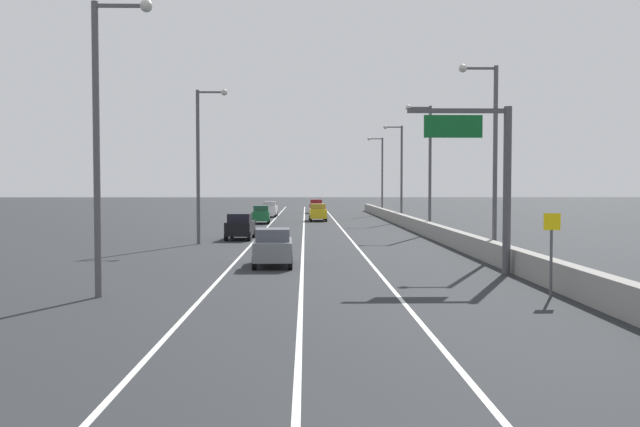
# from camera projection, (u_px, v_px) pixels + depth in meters

# --- Properties ---
(ground_plane) EXTENTS (320.00, 320.00, 0.00)m
(ground_plane) POSITION_uv_depth(u_px,v_px,m) (323.00, 223.00, 71.52)
(ground_plane) COLOR #26282B
(lane_stripe_left) EXTENTS (0.16, 130.00, 0.00)m
(lane_stripe_left) POSITION_uv_depth(u_px,v_px,m) (266.00, 229.00, 62.41)
(lane_stripe_left) COLOR silver
(lane_stripe_left) RESTS_ON ground_plane
(lane_stripe_center) EXTENTS (0.16, 130.00, 0.00)m
(lane_stripe_center) POSITION_uv_depth(u_px,v_px,m) (304.00, 229.00, 62.49)
(lane_stripe_center) COLOR silver
(lane_stripe_center) RESTS_ON ground_plane
(lane_stripe_right) EXTENTS (0.16, 130.00, 0.00)m
(lane_stripe_right) POSITION_uv_depth(u_px,v_px,m) (342.00, 229.00, 62.56)
(lane_stripe_right) COLOR silver
(lane_stripe_right) RESTS_ON ground_plane
(jersey_barrier_right) EXTENTS (0.60, 120.00, 1.10)m
(jersey_barrier_right) POSITION_uv_depth(u_px,v_px,m) (443.00, 235.00, 47.69)
(jersey_barrier_right) COLOR gray
(jersey_barrier_right) RESTS_ON ground_plane
(overhead_sign_gantry) EXTENTS (4.68, 0.36, 7.50)m
(overhead_sign_gantry) POSITION_uv_depth(u_px,v_px,m) (491.00, 169.00, 30.41)
(overhead_sign_gantry) COLOR #47474C
(overhead_sign_gantry) RESTS_ON ground_plane
(speed_advisory_sign) EXTENTS (0.60, 0.11, 3.00)m
(speed_advisory_sign) POSITION_uv_depth(u_px,v_px,m) (551.00, 248.00, 24.17)
(speed_advisory_sign) COLOR #4C4C51
(speed_advisory_sign) RESTS_ON ground_plane
(lamp_post_right_second) EXTENTS (2.14, 0.44, 10.49)m
(lamp_post_right_second) POSITION_uv_depth(u_px,v_px,m) (491.00, 148.00, 36.82)
(lamp_post_right_second) COLOR #4C4C51
(lamp_post_right_second) RESTS_ON ground_plane
(lamp_post_right_third) EXTENTS (2.14, 0.44, 10.49)m
(lamp_post_right_third) POSITION_uv_depth(u_px,v_px,m) (427.00, 161.00, 55.23)
(lamp_post_right_third) COLOR #4C4C51
(lamp_post_right_third) RESTS_ON ground_plane
(lamp_post_right_fourth) EXTENTS (2.14, 0.44, 10.49)m
(lamp_post_right_fourth) POSITION_uv_depth(u_px,v_px,m) (399.00, 167.00, 73.66)
(lamp_post_right_fourth) COLOR #4C4C51
(lamp_post_right_fourth) RESTS_ON ground_plane
(lamp_post_right_fifth) EXTENTS (2.14, 0.44, 10.49)m
(lamp_post_right_fifth) POSITION_uv_depth(u_px,v_px,m) (380.00, 171.00, 92.08)
(lamp_post_right_fifth) COLOR #4C4C51
(lamp_post_right_fifth) RESTS_ON ground_plane
(lamp_post_left_near) EXTENTS (2.14, 0.44, 10.49)m
(lamp_post_left_near) POSITION_uv_depth(u_px,v_px,m) (103.00, 128.00, 24.03)
(lamp_post_left_near) COLOR #4C4C51
(lamp_post_left_near) RESTS_ON ground_plane
(lamp_post_left_mid) EXTENTS (2.14, 0.44, 10.49)m
(lamp_post_left_mid) POSITION_uv_depth(u_px,v_px,m) (202.00, 156.00, 46.13)
(lamp_post_left_mid) COLOR #4C4C51
(lamp_post_left_mid) RESTS_ON ground_plane
(car_green_0) EXTENTS (1.89, 4.46, 1.90)m
(car_green_0) POSITION_uv_depth(u_px,v_px,m) (261.00, 214.00, 71.42)
(car_green_0) COLOR #196033
(car_green_0) RESTS_ON ground_plane
(car_white_1) EXTENTS (1.87, 4.40, 1.98)m
(car_white_1) POSITION_uv_depth(u_px,v_px,m) (270.00, 209.00, 86.26)
(car_white_1) COLOR white
(car_white_1) RESTS_ON ground_plane
(car_black_2) EXTENTS (1.97, 4.17, 1.93)m
(car_black_2) POSITION_uv_depth(u_px,v_px,m) (240.00, 226.00, 50.22)
(car_black_2) COLOR black
(car_black_2) RESTS_ON ground_plane
(car_yellow_3) EXTENTS (1.99, 4.83, 1.93)m
(car_yellow_3) POSITION_uv_depth(u_px,v_px,m) (318.00, 212.00, 76.65)
(car_yellow_3) COLOR gold
(car_yellow_3) RESTS_ON ground_plane
(car_red_4) EXTENTS (1.96, 4.05, 1.97)m
(car_red_4) POSITION_uv_depth(u_px,v_px,m) (316.00, 206.00, 98.60)
(car_red_4) COLOR red
(car_red_4) RESTS_ON ground_plane
(car_gray_5) EXTENTS (1.99, 4.06, 1.88)m
(car_gray_5) POSITION_uv_depth(u_px,v_px,m) (273.00, 247.00, 33.61)
(car_gray_5) COLOR slate
(car_gray_5) RESTS_ON ground_plane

